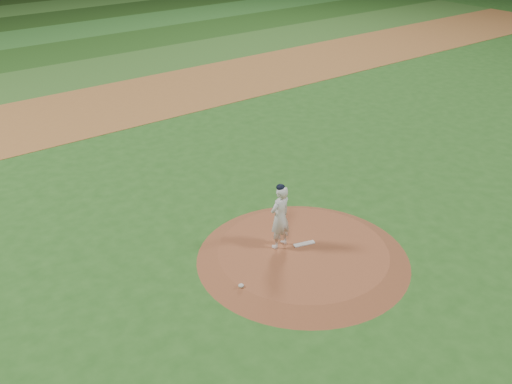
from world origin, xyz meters
The scene contains 8 objects.
ground centered at (0.00, 0.00, 0.00)m, with size 120.00×120.00×0.00m, color #285E1E.
infield_dirt_band centered at (0.00, 14.00, 0.01)m, with size 70.00×6.00×0.02m, color #9F6431.
outfield_stripe_0 centered at (0.00, 19.50, 0.01)m, with size 70.00×5.00×0.02m, color #376A26.
outfield_stripe_1 centered at (0.00, 24.50, 0.01)m, with size 70.00×5.00×0.02m, color #224F19.
pitchers_mound centered at (0.00, 0.00, 0.12)m, with size 5.50×5.50×0.25m, color brown.
pitching_rubber centered at (0.21, 0.19, 0.26)m, with size 0.58×0.14×0.03m, color silver.
rosin_bag centered at (-2.17, -0.27, 0.29)m, with size 0.13×0.13×0.07m, color beige.
pitcher_on_mound centered at (-0.36, 0.53, 1.14)m, with size 0.69×0.50×1.80m.
Camera 1 is at (-8.38, -9.00, 8.48)m, focal length 40.00 mm.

